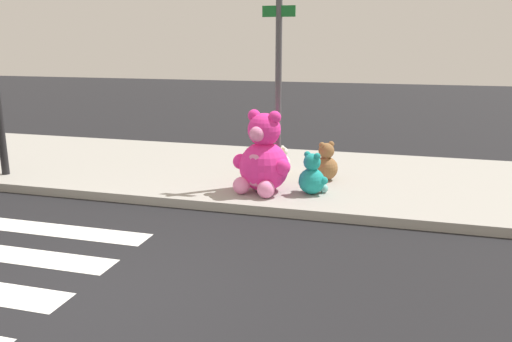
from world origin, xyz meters
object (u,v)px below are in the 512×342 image
object	(u,v)px
sign_pole	(278,87)
plush_brown	(325,164)
plush_pink_large	(263,160)
plush_teal	(312,177)
plush_yellow	(265,161)
plush_white	(282,160)

from	to	relation	value
sign_pole	plush_brown	world-z (taller)	sign_pole
plush_pink_large	plush_teal	bearing A→B (deg)	6.77
plush_pink_large	plush_brown	xyz separation A→B (m)	(0.90, 1.04, -0.26)
plush_yellow	plush_pink_large	bearing A→B (deg)	-77.34
sign_pole	plush_white	world-z (taller)	sign_pole
plush_pink_large	plush_teal	distance (m)	0.87
plush_brown	plush_yellow	world-z (taller)	plush_brown
plush_pink_large	plush_yellow	world-z (taller)	plush_pink_large
sign_pole	plush_yellow	size ratio (longest dim) A/B	4.82
plush_white	plush_teal	xyz separation A→B (m)	(0.85, -1.47, 0.09)
sign_pole	plush_teal	bearing A→B (deg)	-34.58
plush_yellow	plush_white	size ratio (longest dim) A/B	1.39
sign_pole	plush_teal	world-z (taller)	sign_pole
plush_yellow	plush_teal	world-z (taller)	plush_teal
plush_brown	plush_white	bearing A→B (deg)	150.40
plush_pink_large	plush_teal	world-z (taller)	plush_pink_large
plush_pink_large	plush_teal	size ratio (longest dim) A/B	1.93
sign_pole	plush_pink_large	distance (m)	1.30
plush_white	plush_teal	size ratio (longest dim) A/B	0.67
plush_pink_large	plush_white	distance (m)	1.60
plush_pink_large	plush_brown	distance (m)	1.40
plush_teal	plush_yellow	bearing A→B (deg)	137.16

